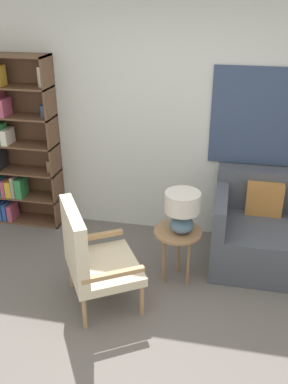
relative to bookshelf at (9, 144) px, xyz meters
The scene contains 6 objects.
ground_plane 2.80m from the bookshelf, 44.50° to the right, with size 14.00×14.00×0.00m, color #66605B.
wall_back 1.99m from the bookshelf, ahead, with size 6.40×0.08×2.70m.
bookshelf is the anchor object (origin of this frame).
armchair 1.92m from the bookshelf, 43.78° to the right, with size 0.83×0.86×0.95m.
side_table 2.24m from the bookshelf, 21.24° to the right, with size 0.44×0.44×0.54m.
table_lamp 2.23m from the bookshelf, 21.35° to the right, with size 0.32×0.32×0.40m.
Camera 1 is at (0.54, -2.31, 2.55)m, focal length 40.00 mm.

